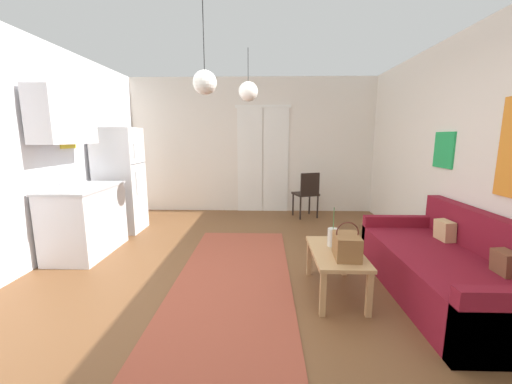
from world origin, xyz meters
The scene contains 13 objects.
ground_plane centered at (0.00, 0.00, -0.05)m, with size 5.53×7.43×0.10m, color brown.
wall_back centered at (0.01, 3.46, 1.35)m, with size 5.13×0.13×2.72m.
wall_right centered at (2.51, 0.00, 1.36)m, with size 0.12×7.03×2.72m.
area_rug centered at (-0.08, 0.22, 0.01)m, with size 1.24×3.17×0.01m, color #9E4733.
couch centered at (2.07, -0.12, 0.27)m, with size 0.94×2.00×0.82m.
coffee_table centered at (0.97, -0.08, 0.38)m, with size 0.48×0.90×0.44m.
bamboo_vase centered at (0.96, 0.06, 0.54)m, with size 0.11×0.11×0.40m.
handbag centered at (1.02, -0.25, 0.56)m, with size 0.24×0.34×0.34m.
refrigerator centered at (-2.10, 1.95, 0.84)m, with size 0.66×0.59×1.69m.
kitchen_counter centered at (-2.15, 0.92, 0.80)m, with size 0.65×1.09×2.13m.
accent_chair centered at (1.07, 2.86, 0.50)m, with size 0.53×0.51×0.88m.
pendant_lamp_near centered at (-0.27, -0.16, 2.01)m, with size 0.21×0.21×0.81m.
pendant_lamp_far centered at (0.03, 1.42, 2.16)m, with size 0.27×0.27×0.70m.
Camera 1 is at (0.26, -2.97, 1.54)m, focal length 21.64 mm.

